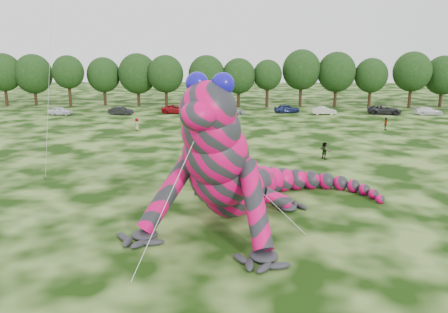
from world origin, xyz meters
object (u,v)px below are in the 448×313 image
Objects in this scene: tree_2 at (34,80)px; car_3 at (232,111)px; spectator_1 at (197,138)px; spectator_0 at (197,144)px; car_5 at (324,111)px; tree_4 at (104,82)px; tree_6 at (166,81)px; tree_12 at (371,83)px; car_0 at (60,111)px; tree_9 at (267,84)px; car_2 at (177,109)px; tree_11 at (336,80)px; tree_14 at (443,81)px; spectator_4 at (137,124)px; inflatable_gecko at (239,143)px; car_1 at (121,111)px; tree_1 at (4,80)px; tree_3 at (69,81)px; spectator_3 at (386,124)px; tree_13 at (411,80)px; tree_8 at (239,83)px; car_6 at (384,110)px; tree_7 at (207,81)px; spectator_5 at (324,150)px; tree_10 at (301,78)px; tree_5 at (138,80)px; car_7 at (428,111)px.

tree_2 is 39.56m from car_3.
spectator_0 is at bearing 18.86° from spectator_1.
tree_4 is at bearing 73.38° from car_5.
tree_4 is 12.26m from tree_6.
tree_12 is (63.03, -1.02, -0.34)m from tree_2.
car_0 is (-15.88, -10.28, -4.09)m from tree_6.
tree_9 is 4.82× the size of spectator_1.
spectator_1 is (5.58, -25.12, 0.18)m from car_2.
tree_11 is at bearing -0.68° from tree_4.
spectator_4 is at bearing -153.05° from tree_14.
car_3 is (37.65, -11.40, -4.19)m from tree_2.
tree_6 is 1.01× the size of tree_14.
inflatable_gecko reaches higher than car_1.
tree_11 reaches higher than spectator_0.
tree_1 is (-43.91, 54.85, 0.24)m from inflatable_gecko.
tree_9 is 12.44m from car_3.
inflatable_gecko is 1.98× the size of tree_3.
spectator_3 is at bearing -86.57° from tree_11.
tree_1 is 35.38m from car_2.
tree_8 is at bearing -179.74° from tree_13.
inflatable_gecko is 3.47× the size of car_6.
car_3 is 24.13m from spectator_1.
car_1 is (-13.47, -10.03, -4.08)m from tree_7.
tree_9 reaches higher than car_3.
tree_14 is (19.68, 0.53, -0.33)m from tree_11.
car_5 is (33.39, 1.27, -0.01)m from car_1.
tree_8 is at bearing -16.53° from spectator_5.
tree_9 is at bearing -178.81° from tree_12.
tree_10 reaches higher than car_6.
car_1 is at bearing -62.98° from tree_4.
tree_8 is at bearing -4.39° from tree_5.
tree_11 is 6.15× the size of spectator_4.
car_2 is (15.13, -10.10, -3.81)m from tree_4.
inflatable_gecko is at bearing 166.85° from spectator_3.
car_1 is at bearing -82.69° from car_0.
tree_1 is at bearing 84.14° from car_7.
tree_6 is 5.76× the size of spectator_3.
tree_2 is at bearing 166.93° from tree_3.
spectator_3 is at bearing -117.12° from tree_13.
tree_5 is at bearing 6.20° from tree_3.
tree_12 reaches higher than car_7.
tree_6 is at bearing -179.43° from tree_13.
tree_8 is 37.72m from tree_14.
spectator_5 is at bearing -94.72° from tree_10.
spectator_1 reaches higher than car_3.
tree_6 is at bearing 71.00° from car_5.
inflatable_gecko is 1.84× the size of tree_13.
tree_5 is at bearing 46.23° from car_2.
spectator_4 is at bearing -147.97° from car_1.
car_1 is (-30.95, -11.81, -4.59)m from tree_10.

